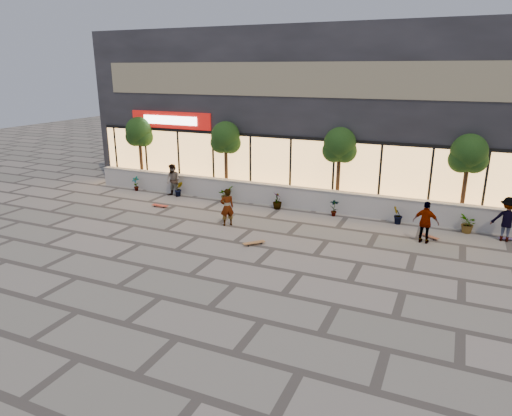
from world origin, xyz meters
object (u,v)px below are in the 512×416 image
at_px(skater_right_far, 507,219).
at_px(tree_mideast, 340,147).
at_px(skater_left, 173,181).
at_px(skateboard_right_near, 430,236).
at_px(tree_east, 469,156).
at_px(tree_west, 139,134).
at_px(tree_midwest, 226,139).
at_px(skateboard_right_far, 509,239).
at_px(skater_right_near, 426,222).
at_px(skateboard_center, 254,243).
at_px(skateboard_left, 160,205).
at_px(skater_center, 227,207).

bearing_deg(skater_right_far, tree_mideast, -7.01).
distance_m(skater_left, skateboard_right_near, 12.94).
bearing_deg(skater_right_far, tree_east, -38.55).
xyz_separation_m(tree_west, skater_right_far, (18.64, -1.58, -2.10)).
xyz_separation_m(skater_right_far, skateboard_right_near, (-2.69, -0.91, -0.81)).
relative_size(tree_midwest, skateboard_right_near, 5.36).
height_order(tree_midwest, skateboard_right_far, tree_midwest).
xyz_separation_m(tree_midwest, skater_right_near, (10.26, -3.12, -2.15)).
relative_size(skater_left, skateboard_right_far, 2.33).
distance_m(tree_mideast, skater_left, 8.79).
distance_m(skateboard_center, skateboard_left, 6.80).
height_order(tree_midwest, skater_center, tree_midwest).
bearing_deg(skater_left, tree_midwest, 36.65).
bearing_deg(skateboard_right_near, tree_mideast, -176.47).
height_order(skateboard_left, skateboard_right_near, skateboard_left).
height_order(tree_midwest, skater_right_near, tree_midwest).
relative_size(tree_west, skater_left, 2.26).
relative_size(tree_mideast, skater_left, 2.26).
relative_size(tree_midwest, skateboard_center, 4.94).
bearing_deg(tree_west, skater_right_near, -11.18).
distance_m(tree_mideast, skateboard_left, 9.08).
bearing_deg(tree_mideast, skateboard_center, -105.71).
distance_m(skater_center, skateboard_right_near, 8.38).
relative_size(tree_west, skateboard_right_far, 5.27).
xyz_separation_m(skateboard_right_near, skateboard_right_far, (2.85, 1.00, -0.00)).
height_order(tree_midwest, skater_right_far, tree_midwest).
bearing_deg(skateboard_left, skater_left, 103.62).
distance_m(skater_right_far, skateboard_left, 15.20).
height_order(tree_mideast, skater_right_far, tree_mideast).
xyz_separation_m(tree_midwest, skater_right_far, (13.14, -1.58, -2.10)).
xyz_separation_m(skater_center, skateboard_left, (-4.25, 1.06, -0.73)).
distance_m(tree_east, skater_center, 10.41).
xyz_separation_m(tree_west, tree_midwest, (5.50, 0.00, 0.00)).
xyz_separation_m(tree_west, skateboard_center, (9.81, -6.01, -2.90)).
relative_size(skater_left, skateboard_right_near, 2.37).
distance_m(tree_west, tree_east, 17.00).
height_order(tree_midwest, tree_mideast, same).
height_order(tree_east, skater_left, tree_east).
distance_m(tree_east, skateboard_left, 14.14).
height_order(skater_right_near, skateboard_right_far, skater_right_near).
height_order(tree_midwest, skateboard_left, tree_midwest).
height_order(skater_right_near, skateboard_right_near, skater_right_near).
bearing_deg(skater_right_near, skateboard_left, 9.37).
bearing_deg(skateboard_left, tree_east, 13.45).
distance_m(tree_mideast, tree_east, 5.50).
height_order(skater_right_far, skateboard_left, skater_right_far).
xyz_separation_m(tree_mideast, tree_east, (5.50, 0.00, 0.00)).
distance_m(skateboard_left, skateboard_right_near, 12.41).
bearing_deg(skateboard_center, skateboard_right_far, -20.99).
bearing_deg(skateboard_right_far, tree_mideast, 155.07).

